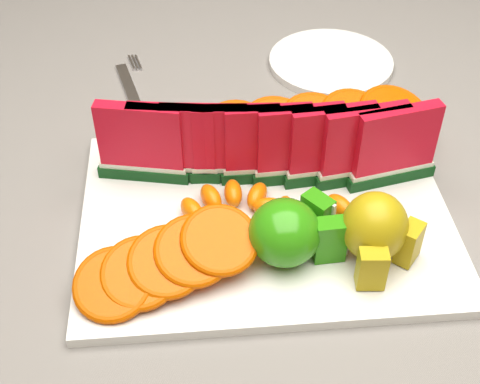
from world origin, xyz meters
The scene contains 11 objects.
table centered at (0.00, 0.00, 0.65)m, with size 1.40×0.90×0.75m.
tablecloth centered at (0.00, 0.00, 0.72)m, with size 1.53×1.03×0.20m.
platter centered at (0.02, -0.09, 0.76)m, with size 0.40×0.30×0.01m.
apple_cluster centered at (0.04, -0.15, 0.80)m, with size 0.11×0.10×0.07m.
pear_cluster centered at (0.12, -0.16, 0.81)m, with size 0.09×0.09×0.07m.
side_plate centered at (0.15, 0.22, 0.76)m, with size 0.20×0.20×0.01m.
fork centered at (-0.13, 0.17, 0.76)m, with size 0.06×0.19×0.00m.
watermelon_row centered at (0.03, -0.03, 0.82)m, with size 0.39×0.07×0.10m.
orange_fan_front centered at (-0.08, -0.17, 0.80)m, with size 0.20×0.13×0.05m.
orange_fan_back centered at (0.05, 0.04, 0.79)m, with size 0.39×0.12×0.05m.
tangerine_segments centered at (0.02, -0.09, 0.78)m, with size 0.19×0.07×0.02m.
Camera 1 is at (-0.05, -0.61, 1.28)m, focal length 50.00 mm.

